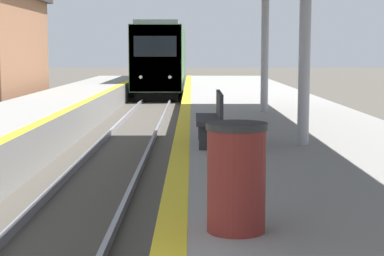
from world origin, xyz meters
TOP-DOWN VIEW (x-y plane):
  - train at (0.00, 37.61)m, footprint 2.67×16.94m
  - trash_bin at (2.24, 2.74)m, footprint 0.56×0.56m
  - bench at (2.20, 8.19)m, footprint 0.44×1.56m

SIDE VIEW (x-z plane):
  - bench at x=2.20m, z-range 1.01..1.93m
  - trash_bin at x=2.24m, z-range 0.99..1.98m
  - train at x=0.00m, z-range 0.04..4.24m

